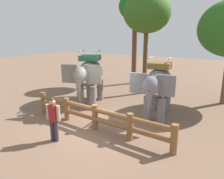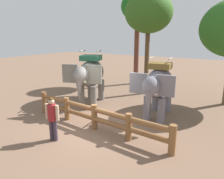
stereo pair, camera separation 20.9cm
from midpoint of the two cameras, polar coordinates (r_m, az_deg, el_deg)
The scene contains 7 objects.
ground_plane at distance 9.22m, azimuth -4.83°, elevation -10.17°, with size 60.00×60.00×0.00m, color brown.
log_fence at distance 8.92m, azimuth -5.26°, elevation -6.84°, with size 6.93×0.74×1.05m.
elephant_near_left at distance 11.73m, azimuth -6.61°, elevation 3.82°, with size 2.52×3.58×3.00m.
elephant_center at distance 10.05m, azimuth 11.55°, elevation 1.25°, with size 1.88×3.34×2.83m.
tourist_woman_in_black at distance 8.10m, azimuth -16.10°, elevation -6.94°, with size 0.58×0.37×1.65m.
tree_back_center at distance 14.12m, azimuth 8.85°, elevation 19.43°, with size 2.94×2.94×6.39m.
tree_far_right at distance 17.10m, azimuth 5.90°, elevation 20.61°, with size 2.50×2.50×6.93m.
Camera 1 is at (4.89, -6.80, 3.83)m, focal length 34.27 mm.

